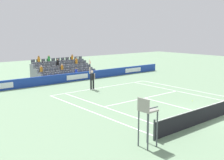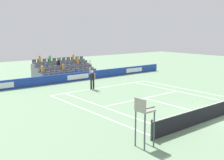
{
  "view_description": "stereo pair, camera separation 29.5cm",
  "coord_description": "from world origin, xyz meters",
  "px_view_note": "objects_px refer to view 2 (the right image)",
  "views": [
    {
      "loc": [
        15.66,
        8.61,
        5.3
      ],
      "look_at": [
        0.7,
        -9.65,
        1.1
      ],
      "focal_mm": 44.31,
      "sensor_mm": 36.0,
      "label": 1
    },
    {
      "loc": [
        15.43,
        8.8,
        5.3
      ],
      "look_at": [
        0.7,
        -9.65,
        1.1
      ],
      "focal_mm": 44.31,
      "sensor_mm": 36.0,
      "label": 2
    }
  ],
  "objects_px": {
    "tennis_net": "(218,110)",
    "umpire_chair": "(144,115)",
    "tennis_player": "(92,79)",
    "loose_tennis_ball": "(192,101)"
  },
  "relations": [
    {
      "from": "umpire_chair",
      "to": "loose_tennis_ball",
      "type": "relative_size",
      "value": 34.41
    },
    {
      "from": "tennis_player",
      "to": "loose_tennis_ball",
      "type": "height_order",
      "value": "tennis_player"
    },
    {
      "from": "tennis_net",
      "to": "loose_tennis_ball",
      "type": "distance_m",
      "value": 3.96
    },
    {
      "from": "loose_tennis_ball",
      "to": "tennis_player",
      "type": "bearing_deg",
      "value": -67.21
    },
    {
      "from": "tennis_net",
      "to": "loose_tennis_ball",
      "type": "bearing_deg",
      "value": -121.95
    },
    {
      "from": "tennis_net",
      "to": "umpire_chair",
      "type": "relative_size",
      "value": 5.12
    },
    {
      "from": "tennis_net",
      "to": "umpire_chair",
      "type": "height_order",
      "value": "umpire_chair"
    },
    {
      "from": "tennis_player",
      "to": "umpire_chair",
      "type": "bearing_deg",
      "value": 65.81
    },
    {
      "from": "tennis_net",
      "to": "tennis_player",
      "type": "relative_size",
      "value": 4.19
    },
    {
      "from": "umpire_chair",
      "to": "loose_tennis_ball",
      "type": "xyz_separation_m",
      "value": [
        -8.84,
        -3.61,
        -1.49
      ]
    }
  ]
}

